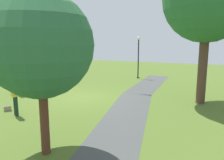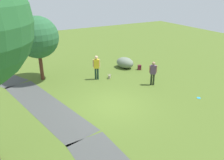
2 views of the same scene
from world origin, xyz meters
name	(u,v)px [view 1 (image 1 of 2)]	position (x,y,z in m)	size (l,w,h in m)	color
ground_plane	(83,97)	(0.00, 0.00, 0.00)	(48.00, 48.00, 0.00)	#4E6625
footpath_segment_near	(150,83)	(-6.01, 2.37, 0.00)	(8.09, 2.28, 0.01)	#464847
footpath_segment_mid	(126,115)	(1.90, 3.42, 0.00)	(8.21, 3.47, 0.01)	#464847
young_tree_near_path	(40,45)	(5.91, 2.53, 3.07)	(2.86, 2.86, 4.51)	#573021
lamp_post	(138,53)	(-7.88, 0.73, 2.26)	(0.28, 0.28, 3.67)	black
woman_with_handbag	(15,92)	(3.95, -0.91, 1.04)	(0.36, 0.49, 1.78)	#153024
man_near_boulder	(18,79)	(1.20, -3.80, 0.96)	(0.41, 0.43, 1.66)	#242E1B
handbag_on_grass	(8,108)	(3.67, -1.80, 0.14)	(0.38, 0.38, 0.31)	gray
frisbee_on_grass	(40,85)	(-1.77, -5.03, 0.01)	(0.23, 0.23, 0.02)	#289AD6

